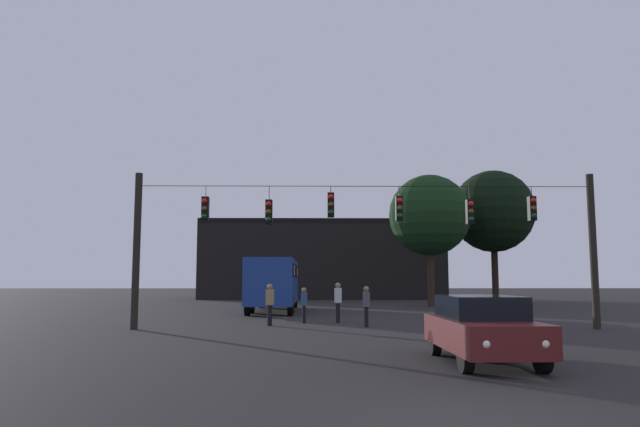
{
  "coord_description": "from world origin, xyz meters",
  "views": [
    {
      "loc": [
        -2.08,
        -7.88,
        1.92
      ],
      "look_at": [
        -1.73,
        18.25,
        4.84
      ],
      "focal_mm": 32.71,
      "sensor_mm": 36.0,
      "label": 1
    }
  ],
  "objects_px": {
    "car_near_right": "(482,328)",
    "tree_behind_building": "(493,212)",
    "city_bus": "(275,279)",
    "pedestrian_crossing_left": "(304,303)",
    "pedestrian_crossing_center": "(338,300)",
    "pedestrian_near_bus": "(366,304)",
    "tree_left_silhouette": "(429,215)",
    "pedestrian_crossing_right": "(270,302)"
  },
  "relations": [
    {
      "from": "pedestrian_crossing_left",
      "to": "pedestrian_near_bus",
      "type": "relative_size",
      "value": 0.95
    },
    {
      "from": "city_bus",
      "to": "pedestrian_near_bus",
      "type": "relative_size",
      "value": 6.82
    },
    {
      "from": "tree_left_silhouette",
      "to": "tree_behind_building",
      "type": "height_order",
      "value": "tree_behind_building"
    },
    {
      "from": "city_bus",
      "to": "pedestrian_crossing_left",
      "type": "xyz_separation_m",
      "value": [
        1.89,
        -9.31,
        -1.01
      ]
    },
    {
      "from": "pedestrian_crossing_center",
      "to": "pedestrian_near_bus",
      "type": "height_order",
      "value": "pedestrian_crossing_center"
    },
    {
      "from": "car_near_right",
      "to": "pedestrian_near_bus",
      "type": "xyz_separation_m",
      "value": [
        -1.73,
        9.93,
        0.11
      ]
    },
    {
      "from": "city_bus",
      "to": "pedestrian_near_bus",
      "type": "bearing_deg",
      "value": -68.87
    },
    {
      "from": "pedestrian_crossing_center",
      "to": "tree_behind_building",
      "type": "bearing_deg",
      "value": 55.16
    },
    {
      "from": "car_near_right",
      "to": "pedestrian_crossing_left",
      "type": "distance_m",
      "value": 12.74
    },
    {
      "from": "pedestrian_near_bus",
      "to": "tree_behind_building",
      "type": "relative_size",
      "value": 0.16
    },
    {
      "from": "tree_left_silhouette",
      "to": "car_near_right",
      "type": "bearing_deg",
      "value": -99.12
    },
    {
      "from": "city_bus",
      "to": "pedestrian_crossing_right",
      "type": "distance_m",
      "value": 10.74
    },
    {
      "from": "car_near_right",
      "to": "pedestrian_crossing_center",
      "type": "xyz_separation_m",
      "value": [
        -2.76,
        12.25,
        0.19
      ]
    },
    {
      "from": "pedestrian_crossing_left",
      "to": "pedestrian_near_bus",
      "type": "xyz_separation_m",
      "value": [
        2.51,
        -2.08,
        0.05
      ]
    },
    {
      "from": "pedestrian_crossing_left",
      "to": "car_near_right",
      "type": "bearing_deg",
      "value": -70.52
    },
    {
      "from": "pedestrian_crossing_left",
      "to": "city_bus",
      "type": "bearing_deg",
      "value": 101.46
    },
    {
      "from": "pedestrian_crossing_right",
      "to": "pedestrian_near_bus",
      "type": "xyz_separation_m",
      "value": [
        3.9,
        -0.69,
        -0.06
      ]
    },
    {
      "from": "pedestrian_crossing_center",
      "to": "tree_left_silhouette",
      "type": "xyz_separation_m",
      "value": [
        7.08,
        14.64,
        5.32
      ]
    },
    {
      "from": "pedestrian_near_bus",
      "to": "city_bus",
      "type": "bearing_deg",
      "value": 111.13
    },
    {
      "from": "pedestrian_near_bus",
      "to": "pedestrian_crossing_right",
      "type": "bearing_deg",
      "value": 169.96
    },
    {
      "from": "pedestrian_crossing_right",
      "to": "pedestrian_near_bus",
      "type": "relative_size",
      "value": 1.05
    },
    {
      "from": "car_near_right",
      "to": "pedestrian_crossing_center",
      "type": "relative_size",
      "value": 2.5
    },
    {
      "from": "pedestrian_crossing_right",
      "to": "tree_left_silhouette",
      "type": "bearing_deg",
      "value": 58.55
    },
    {
      "from": "city_bus",
      "to": "pedestrian_crossing_left",
      "type": "bearing_deg",
      "value": -78.54
    },
    {
      "from": "city_bus",
      "to": "car_near_right",
      "type": "xyz_separation_m",
      "value": [
        6.13,
        -21.31,
        -1.07
      ]
    },
    {
      "from": "pedestrian_crossing_center",
      "to": "tree_left_silhouette",
      "type": "height_order",
      "value": "tree_left_silhouette"
    },
    {
      "from": "pedestrian_crossing_left",
      "to": "pedestrian_near_bus",
      "type": "height_order",
      "value": "pedestrian_near_bus"
    },
    {
      "from": "tree_left_silhouette",
      "to": "pedestrian_near_bus",
      "type": "bearing_deg",
      "value": -109.64
    },
    {
      "from": "city_bus",
      "to": "car_near_right",
      "type": "distance_m",
      "value": 22.2
    },
    {
      "from": "city_bus",
      "to": "pedestrian_crossing_center",
      "type": "distance_m",
      "value": 9.71
    },
    {
      "from": "car_near_right",
      "to": "pedestrian_crossing_right",
      "type": "bearing_deg",
      "value": 117.94
    },
    {
      "from": "pedestrian_crossing_right",
      "to": "tree_behind_building",
      "type": "bearing_deg",
      "value": 51.93
    },
    {
      "from": "pedestrian_crossing_left",
      "to": "tree_left_silhouette",
      "type": "bearing_deg",
      "value": 60.07
    },
    {
      "from": "pedestrian_crossing_center",
      "to": "pedestrian_crossing_right",
      "type": "bearing_deg",
      "value": -150.37
    },
    {
      "from": "pedestrian_near_bus",
      "to": "tree_left_silhouette",
      "type": "relative_size",
      "value": 0.18
    },
    {
      "from": "pedestrian_crossing_left",
      "to": "pedestrian_crossing_right",
      "type": "relative_size",
      "value": 0.9
    },
    {
      "from": "pedestrian_crossing_right",
      "to": "tree_behind_building",
      "type": "height_order",
      "value": "tree_behind_building"
    },
    {
      "from": "car_near_right",
      "to": "pedestrian_near_bus",
      "type": "bearing_deg",
      "value": 99.91
    },
    {
      "from": "city_bus",
      "to": "tree_left_silhouette",
      "type": "bearing_deg",
      "value": 28.06
    },
    {
      "from": "city_bus",
      "to": "pedestrian_near_bus",
      "type": "distance_m",
      "value": 12.24
    },
    {
      "from": "tree_behind_building",
      "to": "car_near_right",
      "type": "bearing_deg",
      "value": -108.04
    },
    {
      "from": "car_near_right",
      "to": "tree_behind_building",
      "type": "bearing_deg",
      "value": 71.96
    }
  ]
}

